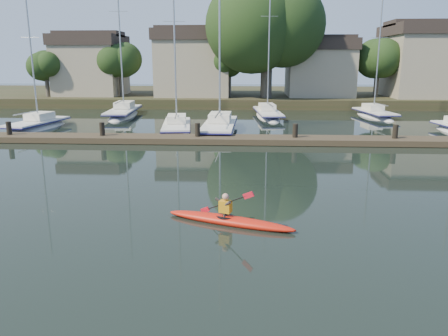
# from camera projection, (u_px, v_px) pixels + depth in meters

# --- Properties ---
(ground) EXTENTS (160.00, 160.00, 0.00)m
(ground) POSITION_uv_depth(u_px,v_px,m) (243.00, 227.00, 13.41)
(ground) COLOR black
(ground) RESTS_ON ground
(kayak) EXTENTS (4.21, 1.97, 1.37)m
(kayak) POSITION_uv_depth(u_px,v_px,m) (229.00, 219.00, 13.67)
(kayak) COLOR #B6250E
(kayak) RESTS_ON ground
(dock) EXTENTS (34.00, 2.00, 1.80)m
(dock) POSITION_uv_depth(u_px,v_px,m) (246.00, 140.00, 26.92)
(dock) COLOR #3F3524
(dock) RESTS_ON ground
(sailboat_0) EXTENTS (3.13, 7.45, 11.45)m
(sailboat_0) POSITION_uv_depth(u_px,v_px,m) (38.00, 131.00, 32.53)
(sailboat_0) COLOR silver
(sailboat_0) RESTS_ON ground
(sailboat_1) EXTENTS (2.98, 8.15, 13.01)m
(sailboat_1) POSITION_uv_depth(u_px,v_px,m) (177.00, 134.00, 31.41)
(sailboat_1) COLOR silver
(sailboat_1) RESTS_ON ground
(sailboat_2) EXTENTS (2.40, 9.59, 15.81)m
(sailboat_2) POSITION_uv_depth(u_px,v_px,m) (219.00, 134.00, 31.15)
(sailboat_2) COLOR silver
(sailboat_2) RESTS_ON ground
(sailboat_5) EXTENTS (2.91, 9.57, 15.62)m
(sailboat_5) POSITION_uv_depth(u_px,v_px,m) (124.00, 118.00, 39.92)
(sailboat_5) COLOR silver
(sailboat_5) RESTS_ON ground
(sailboat_6) EXTENTS (2.77, 9.41, 14.75)m
(sailboat_6) POSITION_uv_depth(u_px,v_px,m) (268.00, 119.00, 39.23)
(sailboat_6) COLOR silver
(sailboat_6) RESTS_ON ground
(sailboat_7) EXTENTS (2.98, 7.57, 11.89)m
(sailboat_7) POSITION_uv_depth(u_px,v_px,m) (374.00, 119.00, 39.19)
(sailboat_7) COLOR silver
(sailboat_7) RESTS_ON ground
(shore) EXTENTS (90.00, 25.25, 12.75)m
(shore) POSITION_uv_depth(u_px,v_px,m) (261.00, 75.00, 51.58)
(shore) COLOR #242D16
(shore) RESTS_ON ground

